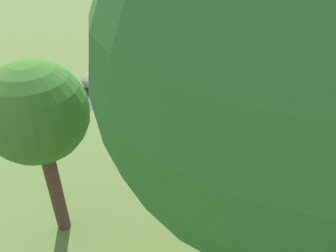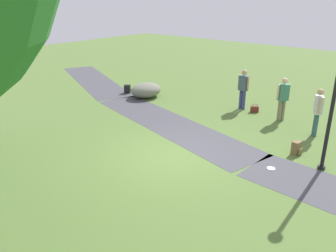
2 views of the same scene
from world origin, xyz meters
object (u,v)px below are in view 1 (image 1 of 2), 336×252
(large_shade_tree, at_px, (293,65))
(backpack_by_boulder, at_px, (69,84))
(woman_with_handbag, at_px, (186,54))
(frisbee_on_grass, at_px, (276,113))
(lamp_post, at_px, (306,50))
(lawn_boulder, at_px, (95,80))
(handbag_on_grass, at_px, (198,69))
(man_near_boulder, at_px, (224,55))
(spare_backpack_on_lawn, at_px, (270,93))
(young_tree_near_path, at_px, (37,115))
(passerby_on_path, at_px, (259,60))

(large_shade_tree, distance_m, backpack_by_boulder, 12.45)
(woman_with_handbag, relative_size, frisbee_on_grass, 7.21)
(lamp_post, xyz_separation_m, lawn_boulder, (8.53, -2.00, -1.96))
(lamp_post, bearing_deg, handbag_on_grass, -41.56)
(man_near_boulder, xyz_separation_m, frisbee_on_grass, (-1.41, 3.88, -0.94))
(lawn_boulder, height_order, woman_with_handbag, woman_with_handbag)
(spare_backpack_on_lawn, bearing_deg, large_shade_tree, 68.81)
(young_tree_near_path, height_order, handbag_on_grass, young_tree_near_path)
(passerby_on_path, height_order, spare_backpack_on_lawn, passerby_on_path)
(young_tree_near_path, xyz_separation_m, spare_backpack_on_lawn, (-7.56, -6.56, -3.20))
(lamp_post, bearing_deg, large_shade_tree, 62.41)
(lawn_boulder, distance_m, man_near_boulder, 6.18)
(lawn_boulder, bearing_deg, man_near_boulder, -170.77)
(handbag_on_grass, bearing_deg, large_shade_tree, 87.29)
(man_near_boulder, distance_m, spare_backpack_on_lawn, 3.05)
(lamp_post, relative_size, lawn_boulder, 2.34)
(young_tree_near_path, xyz_separation_m, lamp_post, (-8.45, -6.07, -1.10))
(passerby_on_path, xyz_separation_m, spare_backpack_on_lawn, (-0.08, 1.80, -0.75))
(man_near_boulder, xyz_separation_m, passerby_on_path, (-1.49, 0.70, -0.01))
(lamp_post, bearing_deg, frisbee_on_grass, 39.99)
(spare_backpack_on_lawn, bearing_deg, frisbee_on_grass, 83.16)
(young_tree_near_path, bearing_deg, woman_with_handbag, -114.13)
(backpack_by_boulder, xyz_separation_m, frisbee_on_grass, (-8.65, 2.83, -0.18))
(young_tree_near_path, height_order, frisbee_on_grass, young_tree_near_path)
(handbag_on_grass, bearing_deg, lawn_boulder, 14.33)
(large_shade_tree, bearing_deg, backpack_by_boulder, -61.04)
(spare_backpack_on_lawn, height_order, frisbee_on_grass, spare_backpack_on_lawn)
(large_shade_tree, bearing_deg, woman_with_handbag, -89.64)
(handbag_on_grass, bearing_deg, spare_backpack_on_lawn, 135.10)
(passerby_on_path, bearing_deg, frisbee_on_grass, 88.46)
(spare_backpack_on_lawn, bearing_deg, lawn_boulder, -11.21)
(lawn_boulder, distance_m, woman_with_handbag, 4.50)
(young_tree_near_path, relative_size, backpack_by_boulder, 11.36)
(young_tree_near_path, height_order, lamp_post, young_tree_near_path)
(woman_with_handbag, distance_m, backpack_by_boulder, 5.66)
(backpack_by_boulder, bearing_deg, large_shade_tree, 118.96)
(man_near_boulder, distance_m, frisbee_on_grass, 4.23)
(spare_backpack_on_lawn, bearing_deg, man_near_boulder, -57.87)
(lamp_post, xyz_separation_m, spare_backpack_on_lawn, (0.89, -0.49, -2.10))
(young_tree_near_path, xyz_separation_m, man_near_boulder, (-5.99, -9.06, -2.45))
(lamp_post, distance_m, man_near_boulder, 4.10)
(woman_with_handbag, xyz_separation_m, handbag_on_grass, (-0.60, 0.04, -0.82))
(large_shade_tree, distance_m, lawn_boulder, 11.96)
(woman_with_handbag, xyz_separation_m, backpack_by_boulder, (5.45, 1.34, -0.77))
(large_shade_tree, relative_size, lawn_boulder, 4.98)
(backpack_by_boulder, height_order, frisbee_on_grass, backpack_by_boulder)
(young_tree_near_path, relative_size, handbag_on_grass, 11.94)
(young_tree_near_path, height_order, lawn_boulder, young_tree_near_path)
(lawn_boulder, distance_m, handbag_on_grass, 5.03)
(passerby_on_path, bearing_deg, large_shade_tree, 72.66)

